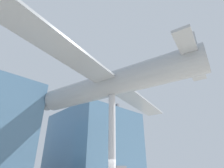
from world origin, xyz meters
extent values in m
cube|color=slate|center=(7.97, 12.69, 4.95)|extent=(10.55, 11.52, 9.90)
cube|color=slate|center=(7.97, 12.69, 10.20)|extent=(0.36, 10.94, 0.60)
cylinder|color=#B7B7BC|center=(0.00, 0.00, 3.68)|extent=(0.53, 0.53, 7.36)
cylinder|color=#93999E|center=(0.00, 0.00, 8.41)|extent=(5.71, 14.71, 2.10)
cube|color=#93999E|center=(0.00, 0.00, 8.41)|extent=(20.98, 7.24, 0.18)
cube|color=#93999E|center=(1.62, -6.24, 8.57)|extent=(6.80, 2.67, 0.18)
cube|color=#93999E|center=(1.62, -6.24, 9.68)|extent=(0.45, 1.11, 2.11)
cone|color=#93999E|center=(-1.97, 7.61, 8.41)|extent=(2.00, 1.49, 1.79)
sphere|color=black|center=(-2.15, 8.31, 8.41)|extent=(0.44, 0.44, 0.44)
camera|label=1|loc=(-9.08, -9.74, 1.85)|focal=28.00mm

